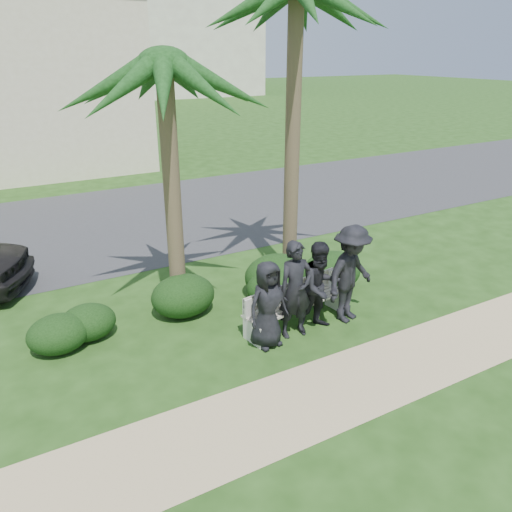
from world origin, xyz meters
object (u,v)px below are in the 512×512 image
object	(u,v)px
park_bench	(297,307)
man_a	(268,305)
man_c	(320,287)
palm_left	(164,67)
man_d	(351,274)
man_b	(296,290)

from	to	relation	value
park_bench	man_a	distance (m)	1.04
park_bench	man_c	world-z (taller)	man_c
man_a	palm_left	bearing A→B (deg)	105.47
man_a	man_d	xyz separation A→B (m)	(1.83, 0.02, 0.17)
palm_left	park_bench	bearing A→B (deg)	-45.45
man_c	man_d	world-z (taller)	man_d
man_a	park_bench	bearing A→B (deg)	15.74
palm_left	man_c	bearing A→B (deg)	-46.38
man_c	man_b	bearing A→B (deg)	175.69
man_a	man_b	world-z (taller)	man_b
park_bench	palm_left	distance (m)	4.92
man_b	park_bench	bearing A→B (deg)	53.71
man_b	man_c	xyz separation A→B (m)	(0.52, -0.03, -0.05)
park_bench	palm_left	bearing A→B (deg)	126.06
park_bench	palm_left	world-z (taller)	palm_left
man_b	man_d	xyz separation A→B (m)	(1.22, -0.04, 0.05)
man_b	palm_left	bearing A→B (deg)	129.91
man_a	man_c	distance (m)	1.14
man_a	man_b	xyz separation A→B (m)	(0.61, 0.05, 0.12)
man_d	man_b	bearing A→B (deg)	161.46
man_b	palm_left	world-z (taller)	palm_left
park_bench	man_a	bearing A→B (deg)	-166.29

